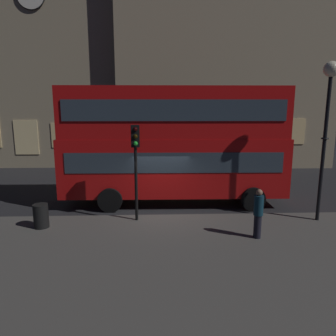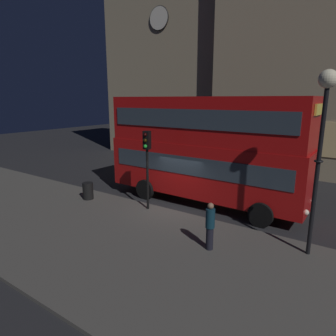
{
  "view_description": "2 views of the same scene",
  "coord_description": "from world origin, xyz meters",
  "px_view_note": "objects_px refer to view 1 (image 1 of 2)",
  "views": [
    {
      "loc": [
        -0.21,
        -13.14,
        4.66
      ],
      "look_at": [
        0.33,
        0.68,
        1.92
      ],
      "focal_mm": 33.73,
      "sensor_mm": 36.0,
      "label": 1
    },
    {
      "loc": [
        7.56,
        -11.8,
        5.39
      ],
      "look_at": [
        -1.03,
        0.8,
        1.82
      ],
      "focal_mm": 31.77,
      "sensor_mm": 36.0,
      "label": 2
    }
  ],
  "objects_px": {
    "traffic_light_near_kerb": "(136,153)",
    "litter_bin": "(41,216)",
    "street_lamp": "(328,101)",
    "pedestrian": "(258,213)",
    "double_decker_bus": "(174,140)"
  },
  "relations": [
    {
      "from": "traffic_light_near_kerb",
      "to": "double_decker_bus",
      "type": "bearing_deg",
      "value": 50.37
    },
    {
      "from": "litter_bin",
      "to": "pedestrian",
      "type": "bearing_deg",
      "value": -9.18
    },
    {
      "from": "street_lamp",
      "to": "litter_bin",
      "type": "xyz_separation_m",
      "value": [
        -10.85,
        -0.37,
        -4.27
      ]
    },
    {
      "from": "double_decker_bus",
      "to": "litter_bin",
      "type": "bearing_deg",
      "value": -147.3
    },
    {
      "from": "pedestrian",
      "to": "traffic_light_near_kerb",
      "type": "bearing_deg",
      "value": -12.69
    },
    {
      "from": "street_lamp",
      "to": "litter_bin",
      "type": "relative_size",
      "value": 6.8
    },
    {
      "from": "double_decker_bus",
      "to": "pedestrian",
      "type": "relative_size",
      "value": 6.03
    },
    {
      "from": "double_decker_bus",
      "to": "street_lamp",
      "type": "distance_m",
      "value": 6.58
    },
    {
      "from": "double_decker_bus",
      "to": "traffic_light_near_kerb",
      "type": "relative_size",
      "value": 2.77
    },
    {
      "from": "pedestrian",
      "to": "litter_bin",
      "type": "distance_m",
      "value": 7.98
    },
    {
      "from": "traffic_light_near_kerb",
      "to": "street_lamp",
      "type": "xyz_separation_m",
      "value": [
        7.29,
        -0.27,
        1.97
      ]
    },
    {
      "from": "double_decker_bus",
      "to": "street_lamp",
      "type": "relative_size",
      "value": 1.72
    },
    {
      "from": "traffic_light_near_kerb",
      "to": "litter_bin",
      "type": "relative_size",
      "value": 4.22
    },
    {
      "from": "pedestrian",
      "to": "litter_bin",
      "type": "relative_size",
      "value": 1.93
    },
    {
      "from": "double_decker_bus",
      "to": "street_lamp",
      "type": "height_order",
      "value": "street_lamp"
    }
  ]
}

